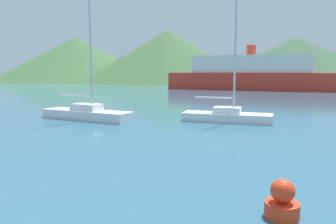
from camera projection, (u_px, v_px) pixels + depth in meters
name	position (u px, v px, depth m)	size (l,w,h in m)	color
sailboat_inner	(227.00, 115.00, 19.25)	(5.29, 1.94, 8.64)	white
sailboat_middle	(87.00, 112.00, 20.11)	(6.24, 2.90, 9.95)	white
ferry_distant	(250.00, 75.00, 53.19)	(26.96, 9.77, 7.12)	red
buoy_marker	(282.00, 202.00, 6.59)	(0.70, 0.70, 0.80)	red
hill_west	(77.00, 59.00, 102.98)	(51.35, 51.35, 13.60)	#3D6038
hill_central	(168.00, 56.00, 92.12)	(49.12, 49.12, 14.43)	#3D6038
hill_east	(295.00, 60.00, 86.78)	(52.91, 52.91, 11.90)	#38563D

